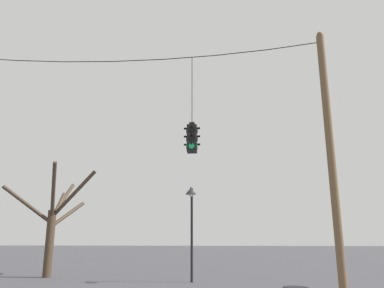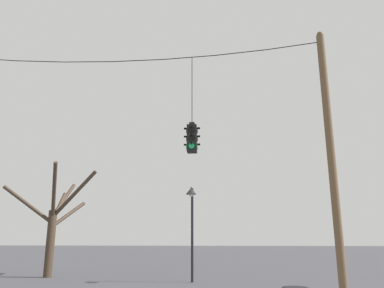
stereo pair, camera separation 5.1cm
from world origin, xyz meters
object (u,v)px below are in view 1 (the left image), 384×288
object	(u,v)px
utility_pole_right	(331,156)
traffic_light_near_left_pole	(192,138)
street_lamp	(191,208)
bare_tree	(54,221)

from	to	relation	value
utility_pole_right	traffic_light_near_left_pole	xyz separation A→B (m)	(-4.76, -0.00, 0.75)
utility_pole_right	traffic_light_near_left_pole	world-z (taller)	utility_pole_right
street_lamp	traffic_light_near_left_pole	bearing A→B (deg)	-84.52
street_lamp	bare_tree	xyz separation A→B (m)	(-7.67, 1.98, -0.48)
bare_tree	street_lamp	bearing A→B (deg)	-14.47
utility_pole_right	traffic_light_near_left_pole	size ratio (longest dim) A/B	2.55
utility_pole_right	bare_tree	size ratio (longest dim) A/B	1.63
traffic_light_near_left_pole	bare_tree	world-z (taller)	traffic_light_near_left_pole
bare_tree	traffic_light_near_left_pole	bearing A→B (deg)	-41.09
street_lamp	bare_tree	distance (m)	7.93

